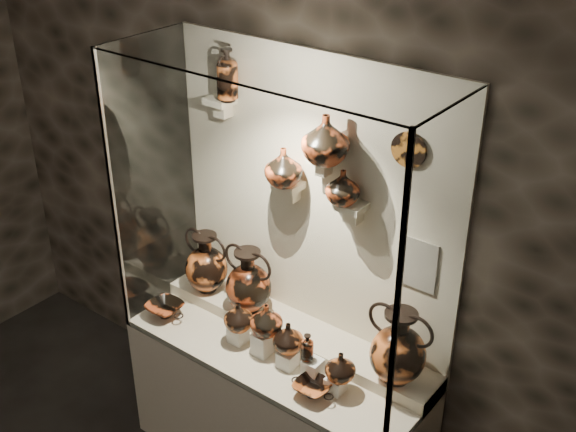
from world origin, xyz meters
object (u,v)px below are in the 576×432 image
Objects in this scene: amphora_mid at (249,281)px; kylix_right at (313,388)px; kylix_left at (165,309)px; ovoid_vase_b at (326,139)px; jug_c at (289,337)px; ovoid_vase_c at (343,187)px; amphora_right at (398,346)px; jug_a at (239,316)px; jug_e at (341,367)px; lekythos_tall at (227,72)px; ovoid_vase_a at (284,167)px; jug_b at (267,319)px; amphora_left at (207,262)px; lekythos_small at (308,346)px.

amphora_mid is 0.74m from kylix_right.
kylix_left is 1.47m from ovoid_vase_b.
jug_c is at bearing 129.79° from kylix_right.
ovoid_vase_c is at bearing 80.74° from jug_c.
amphora_right is at bearing 21.24° from amphora_mid.
jug_a is 0.31m from jug_c.
amphora_right is 0.29m from jug_e.
jug_c is 0.56× the size of lekythos_tall.
kylix_left is (-0.81, -0.10, -0.12)m from jug_c.
lekythos_tall is 1.26× the size of ovoid_vase_b.
amphora_mid is at bearing -171.43° from ovoid_vase_b.
ovoid_vase_a reaches higher than ovoid_vase_c.
ovoid_vase_a is at bearing 140.84° from jug_e.
jug_b is 0.69× the size of kylix_left.
ovoid_vase_a is at bearing 152.46° from jug_c.
ovoid_vase_b is (-0.28, 0.22, 1.05)m from jug_e.
amphora_left is at bearing -173.11° from jug_c.
amphora_mid is at bearing -22.08° from amphora_left.
kylix_left is at bearing 174.88° from jug_a.
lekythos_tall is (-0.83, 0.38, 1.34)m from kylix_right.
ovoid_vase_a is at bearing -3.41° from lekythos_tall.
jug_c is 0.15m from lekythos_small.
kylix_right is at bearing -5.38° from jug_c.
jug_a is at bearing 177.92° from jug_b.
jug_a is (0.10, -0.20, -0.08)m from amphora_mid.
amphora_left is at bearing 178.53° from ovoid_vase_c.
jug_a is (-0.85, -0.19, -0.09)m from amphora_right.
jug_e is (1.06, -0.19, -0.10)m from amphora_left.
amphora_mid is 1.64× the size of ovoid_vase_b.
jug_c is at bearing -5.95° from kylix_left.
kylix_right is 0.78× the size of lekythos_tall.
jug_e is at bearing -128.98° from amphora_right.
amphora_mid is 2.33× the size of jug_a.
amphora_right is 1.39m from kylix_left.
jug_b is 0.76× the size of ovoid_vase_b.
amphora_mid reaches higher than lekythos_small.
jug_a is at bearing 166.62° from jug_e.
ovoid_vase_c is (0.87, 0.07, 0.72)m from amphora_left.
ovoid_vase_c reaches higher than jug_e.
kylix_left is 1.40m from lekythos_tall.
amphora_left is at bearing 138.89° from kylix_right.
amphora_mid is at bearing 177.80° from jug_c.
lekythos_small is at bearing -12.90° from jug_a.
jug_e is 0.92× the size of ovoid_vase_c.
jug_c is at bearing -100.56° from ovoid_vase_b.
jug_e is (0.74, -0.18, -0.10)m from amphora_mid.
amphora_right is (1.27, -0.01, 0.02)m from amphora_left.
jug_b is at bearing -10.80° from amphora_mid.
ovoid_vase_b is 0.25m from ovoid_vase_c.
ovoid_vase_b reaches higher than ovoid_vase_a.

